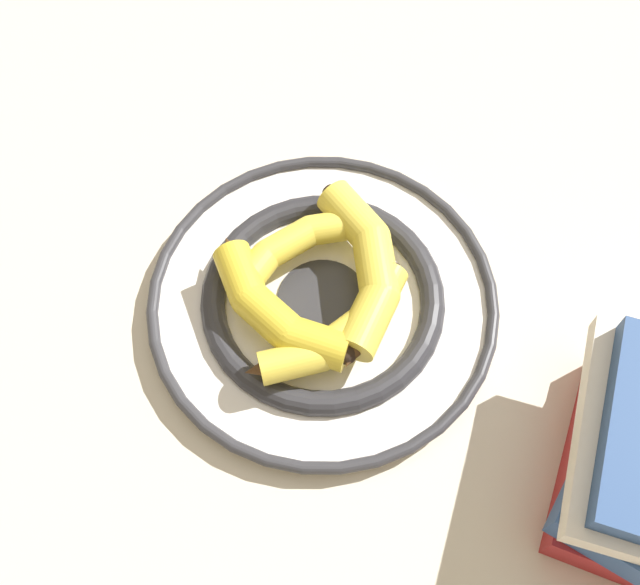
# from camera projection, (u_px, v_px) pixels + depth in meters

# --- Properties ---
(ground_plane) EXTENTS (2.80, 2.80, 0.00)m
(ground_plane) POSITION_uv_depth(u_px,v_px,m) (319.00, 296.00, 0.79)
(ground_plane) COLOR beige
(decorative_bowl) EXTENTS (0.36, 0.36, 0.03)m
(decorative_bowl) POSITION_uv_depth(u_px,v_px,m) (320.00, 302.00, 0.77)
(decorative_bowl) COLOR white
(decorative_bowl) RESTS_ON ground_plane
(banana_a) EXTENTS (0.18, 0.09, 0.03)m
(banana_a) POSITION_uv_depth(u_px,v_px,m) (337.00, 333.00, 0.71)
(banana_a) COLOR yellow
(banana_a) RESTS_ON decorative_bowl
(banana_b) EXTENTS (0.10, 0.21, 0.04)m
(banana_b) POSITION_uv_depth(u_px,v_px,m) (366.00, 270.00, 0.74)
(banana_b) COLOR yellow
(banana_b) RESTS_ON decorative_bowl
(banana_c) EXTENTS (0.17, 0.08, 0.03)m
(banana_c) POSITION_uv_depth(u_px,v_px,m) (295.00, 246.00, 0.76)
(banana_c) COLOR yellow
(banana_c) RESTS_ON decorative_bowl
(banana_d) EXTENTS (0.11, 0.17, 0.04)m
(banana_d) POSITION_uv_depth(u_px,v_px,m) (272.00, 309.00, 0.72)
(banana_d) COLOR yellow
(banana_d) RESTS_ON decorative_bowl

